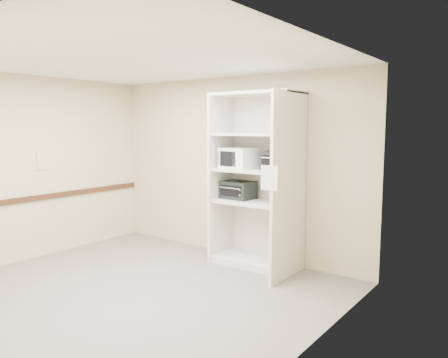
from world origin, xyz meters
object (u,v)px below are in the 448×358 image
Objects in this scene: toaster_oven_upper at (280,161)px; toaster_oven_lower at (238,190)px; microwave at (239,158)px; shelving_unit at (259,186)px.

toaster_oven_upper is 0.98× the size of toaster_oven_lower.
toaster_oven_lower is at bearing 175.73° from toaster_oven_upper.
microwave is 1.05× the size of toaster_oven_lower.
shelving_unit is 0.39m from toaster_oven_lower.
microwave is (-0.31, -0.06, 0.38)m from shelving_unit.
microwave reaches higher than toaster_oven_upper.
toaster_oven_upper is 0.80m from toaster_oven_lower.
shelving_unit reaches higher than toaster_oven_upper.
toaster_oven_lower is at bearing 134.92° from microwave.
shelving_unit reaches higher than microwave.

